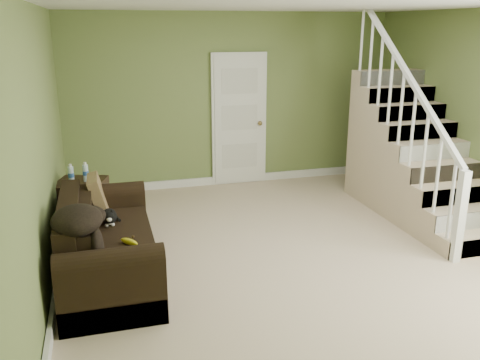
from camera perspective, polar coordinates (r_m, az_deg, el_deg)
floor at (r=5.66m, az=6.30°, el=-8.20°), size 5.00×5.50×0.01m
ceiling at (r=5.13m, az=7.28°, el=19.11°), size 5.00×5.50×0.01m
wall_back at (r=7.82m, az=-0.90°, el=8.89°), size 5.00×0.04×2.60m
wall_left at (r=4.90m, az=-21.53°, el=2.83°), size 0.04×5.50×2.60m
baseboard_back at (r=8.06m, az=-0.80°, el=0.10°), size 5.00×0.04×0.12m
baseboard_left at (r=5.31m, az=-19.75°, el=-10.23°), size 0.04×5.50×0.12m
door at (r=7.85m, az=-0.09°, el=6.75°), size 0.86×0.12×2.02m
staircase at (r=7.16m, az=18.57°, el=1.86°), size 1.00×2.51×2.82m
sofa at (r=5.19m, az=-14.97°, el=-7.38°), size 0.88×2.03×0.80m
side_table at (r=6.35m, az=-17.29°, el=-2.87°), size 0.67×0.67×0.87m
cat at (r=5.40m, az=-14.46°, el=-4.02°), size 0.20×0.42×0.20m
banana at (r=4.88m, az=-12.34°, el=-6.79°), size 0.18×0.19×0.06m
throw_pillow at (r=5.77m, az=-15.60°, el=-1.74°), size 0.22×0.45×0.46m
throw_blanket at (r=4.49m, az=-17.84°, el=-4.29°), size 0.44×0.57×0.23m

